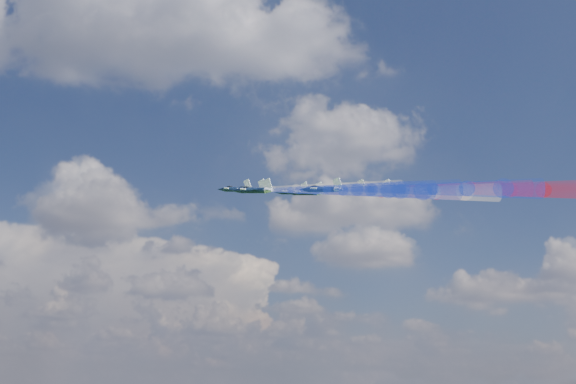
{
  "coord_description": "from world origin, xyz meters",
  "views": [
    {
      "loc": [
        -8.14,
        -189.74,
        95.55
      ],
      "look_at": [
        1.93,
        -17.16,
        142.59
      ],
      "focal_mm": 44.55,
      "sensor_mm": 36.0,
      "label": 1
    }
  ],
  "objects": [
    {
      "name": "jet_outer_left",
      "position": [
        -6.92,
        -35.78,
        137.78
      ],
      "size": [
        15.79,
        15.8,
        7.21
      ],
      "primitive_type": null,
      "rotation": [
        0.16,
        -0.21,
        0.84
      ],
      "color": "black"
    },
    {
      "name": "jet_rear_left",
      "position": [
        8.51,
        -35.9,
        138.21
      ],
      "size": [
        15.79,
        15.8,
        7.21
      ],
      "primitive_type": null,
      "rotation": [
        0.16,
        -0.21,
        0.84
      ],
      "color": "black"
    },
    {
      "name": "trail_lead",
      "position": [
        9.23,
        -25.08,
        141.35
      ],
      "size": [
        35.74,
        31.61,
        11.73
      ],
      "primitive_type": null,
      "rotation": [
        0.16,
        -0.21,
        0.84
      ],
      "color": "white"
    },
    {
      "name": "trail_rear_left",
      "position": [
        29.12,
        -53.1,
        133.89
      ],
      "size": [
        35.74,
        31.61,
        11.73
      ],
      "primitive_type": null,
      "rotation": [
        0.16,
        -0.21,
        0.84
      ],
      "color": "#1831CE"
    },
    {
      "name": "trail_rear_right",
      "position": [
        43.12,
        -39.18,
        137.81
      ],
      "size": [
        35.74,
        31.61,
        11.73
      ],
      "primitive_type": null,
      "rotation": [
        0.16,
        -0.21,
        0.84
      ],
      "color": "red"
    },
    {
      "name": "trail_center_third",
      "position": [
        26.81,
        -37.41,
        137.37
      ],
      "size": [
        35.74,
        31.61,
        11.73
      ],
      "primitive_type": null,
      "rotation": [
        0.16,
        -0.21,
        0.84
      ],
      "color": "white"
    },
    {
      "name": "jet_inner_right",
      "position": [
        3.73,
        -6.67,
        145.48
      ],
      "size": [
        15.79,
        15.8,
        7.21
      ],
      "primitive_type": null,
      "rotation": [
        0.16,
        -0.21,
        0.84
      ],
      "color": "black"
    },
    {
      "name": "trail_outer_right",
      "position": [
        39.41,
        -23.85,
        142.19
      ],
      "size": [
        35.74,
        31.61,
        11.73
      ],
      "primitive_type": null,
      "rotation": [
        0.16,
        -0.21,
        0.84
      ],
      "color": "red"
    },
    {
      "name": "trail_inner_left",
      "position": [
        12.75,
        -38.7,
        137.45
      ],
      "size": [
        35.74,
        31.61,
        11.73
      ],
      "primitive_type": null,
      "rotation": [
        0.16,
        -0.21,
        0.84
      ],
      "color": "#1831CE"
    },
    {
      "name": "jet_inner_left",
      "position": [
        -7.86,
        -21.49,
        141.76
      ],
      "size": [
        15.79,
        15.8,
        7.21
      ],
      "primitive_type": null,
      "rotation": [
        0.16,
        -0.21,
        0.84
      ],
      "color": "black"
    },
    {
      "name": "jet_center_third",
      "position": [
        6.2,
        -20.2,
        141.69
      ],
      "size": [
        15.79,
        15.8,
        7.21
      ],
      "primitive_type": null,
      "rotation": [
        0.16,
        -0.21,
        0.84
      ],
      "color": "black"
    },
    {
      "name": "jet_outer_right",
      "position": [
        18.8,
        -6.64,
        146.51
      ],
      "size": [
        15.79,
        15.8,
        7.21
      ],
      "primitive_type": null,
      "rotation": [
        0.16,
        -0.21,
        0.84
      ],
      "color": "black"
    },
    {
      "name": "jet_lead",
      "position": [
        -11.38,
        -7.87,
        145.67
      ],
      "size": [
        15.79,
        15.8,
        7.21
      ],
      "primitive_type": null,
      "rotation": [
        0.16,
        -0.21,
        0.84
      ],
      "color": "black"
    },
    {
      "name": "trail_inner_right",
      "position": [
        24.34,
        -23.87,
        141.16
      ],
      "size": [
        35.74,
        31.61,
        11.73
      ],
      "primitive_type": null,
      "rotation": [
        0.16,
        -0.21,
        0.84
      ],
      "color": "red"
    },
    {
      "name": "trail_outer_left",
      "position": [
        13.69,
        -52.99,
        133.46
      ],
      "size": [
        35.74,
        31.61,
        11.73
      ],
      "primitive_type": null,
      "rotation": [
        0.16,
        -0.21,
        0.84
      ],
      "color": "#1831CE"
    },
    {
      "name": "jet_rear_right",
      "position": [
        22.51,
        -21.98,
        142.13
      ],
      "size": [
        15.79,
        15.8,
        7.21
      ],
      "primitive_type": null,
      "rotation": [
        0.16,
        -0.21,
        0.84
      ],
      "color": "black"
    }
  ]
}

